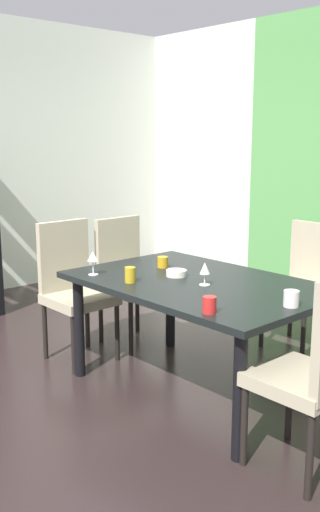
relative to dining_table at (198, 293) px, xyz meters
name	(u,v)px	position (x,y,z in m)	size (l,w,h in m)	color
ground_plane	(80,389)	(-0.55, -0.55, -0.67)	(5.43, 6.19, 0.02)	#2B2020
back_panel_interior	(199,154)	(-2.43, 2.50, 0.76)	(1.67, 0.10, 2.83)	silver
dining_table	(198,293)	(0.00, 0.00, 0.00)	(1.62, 1.06, 0.74)	black
chair_right_near	(318,366)	(1.03, -0.26, -0.09)	(0.44, 0.44, 1.03)	tan
chair_left_near	(73,284)	(-1.03, -0.26, -0.10)	(0.45, 0.44, 1.02)	tan
chair_head_far	(305,279)	(-0.02, 1.21, -0.11)	(0.44, 0.45, 0.97)	tan
chair_left_far	(127,274)	(-1.03, 0.26, -0.11)	(0.45, 0.44, 0.99)	tan
wine_glass_north	(93,257)	(-0.57, -0.40, 0.20)	(0.07, 0.07, 0.16)	silver
wine_glass_west	(205,269)	(0.10, -0.05, 0.18)	(0.07, 0.07, 0.14)	silver
serving_bowl_south	(176,273)	(-0.18, -0.02, 0.10)	(0.13, 0.13, 0.04)	silver
cup_corner	(163,262)	(-0.42, 0.08, 0.12)	(0.07, 0.07, 0.08)	#B88918
cup_near_window	(291,299)	(0.72, -0.03, 0.13)	(0.08, 0.08, 0.09)	silver
cup_east	(209,305)	(0.50, -0.44, 0.13)	(0.07, 0.07, 0.09)	red
cup_right	(130,275)	(-0.26, -0.34, 0.13)	(0.07, 0.07, 0.10)	#B3911C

